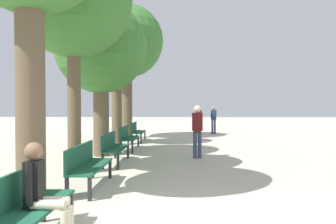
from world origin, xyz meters
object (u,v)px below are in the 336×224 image
object	(u,v)px
bench_row_1	(87,163)
pedestrian_mid	(214,118)
pedestrian_near	(197,128)
pedestrian_far	(199,118)
tree_row_3	(117,49)
tree_row_4	(127,42)
bench_row_2	(113,145)
person_seated	(44,190)
bench_row_0	(21,205)
tree_row_1	(74,0)
bench_row_3	(128,136)
tree_row_2	(101,49)
bench_row_4	(137,130)

from	to	relation	value
bench_row_1	pedestrian_mid	bearing A→B (deg)	72.03
pedestrian_near	pedestrian_far	distance (m)	9.22
bench_row_1	tree_row_3	bearing A→B (deg)	95.41
tree_row_4	bench_row_1	bearing A→B (deg)	-86.12
bench_row_2	person_seated	bearing A→B (deg)	-87.58
tree_row_4	pedestrian_mid	bearing A→B (deg)	27.21
bench_row_0	tree_row_1	world-z (taller)	tree_row_1
bench_row_0	tree_row_1	size ratio (longest dim) A/B	0.33
bench_row_3	pedestrian_mid	distance (m)	7.59
bench_row_0	tree_row_3	world-z (taller)	tree_row_3
tree_row_2	bench_row_0	bearing A→B (deg)	-84.55
pedestrian_mid	pedestrian_near	bearing A→B (deg)	-99.94
bench_row_0	tree_row_4	xyz separation A→B (m)	(-0.66, 12.40, 4.22)
tree_row_1	tree_row_3	bearing A→B (deg)	90.00
bench_row_2	tree_row_1	xyz separation A→B (m)	(-0.66, -1.42, 3.63)
tree_row_3	tree_row_4	size ratio (longest dim) A/B	0.80
bench_row_1	pedestrian_mid	world-z (taller)	pedestrian_mid
bench_row_3	tree_row_2	distance (m)	3.31
tree_row_2	tree_row_3	xyz separation A→B (m)	(0.00, 2.80, 0.49)
bench_row_2	bench_row_3	bearing A→B (deg)	90.00
bench_row_2	pedestrian_far	size ratio (longest dim) A/B	1.17
bench_row_0	person_seated	xyz separation A→B (m)	(0.23, 0.08, 0.15)
bench_row_3	tree_row_3	xyz separation A→B (m)	(-0.66, 1.43, 3.44)
bench_row_0	bench_row_4	distance (m)	10.98
person_seated	tree_row_4	bearing A→B (deg)	94.10
bench_row_3	pedestrian_near	bearing A→B (deg)	-36.29
bench_row_0	bench_row_1	size ratio (longest dim) A/B	1.00
bench_row_0	bench_row_3	world-z (taller)	same
person_seated	pedestrian_mid	distance (m)	15.11
tree_row_4	tree_row_3	bearing A→B (deg)	-90.00
tree_row_2	tree_row_1	bearing A→B (deg)	-90.00
bench_row_0	tree_row_2	size ratio (longest dim) A/B	0.37
tree_row_1	pedestrian_mid	bearing A→B (deg)	66.94
bench_row_3	tree_row_1	bearing A→B (deg)	-98.93
person_seated	pedestrian_mid	xyz separation A→B (m)	(3.66, 14.66, 0.24)
pedestrian_far	bench_row_3	bearing A→B (deg)	-112.92
tree_row_2	bench_row_1	bearing A→B (deg)	-80.98
bench_row_0	person_seated	world-z (taller)	person_seated
bench_row_3	tree_row_2	world-z (taller)	tree_row_2
bench_row_0	tree_row_3	distance (m)	10.28
bench_row_2	bench_row_3	world-z (taller)	same
bench_row_0	bench_row_3	size ratio (longest dim) A/B	1.00
tree_row_2	tree_row_3	distance (m)	2.84
tree_row_2	tree_row_4	size ratio (longest dim) A/B	0.76
bench_row_0	tree_row_2	xyz separation A→B (m)	(-0.66, 6.87, 2.94)
bench_row_1	person_seated	bearing A→B (deg)	-85.09
bench_row_0	pedestrian_near	xyz separation A→B (m)	(2.44, 6.45, 0.43)
tree_row_1	bench_row_4	bearing A→B (deg)	84.59
bench_row_2	tree_row_2	size ratio (longest dim) A/B	0.37
bench_row_0	person_seated	distance (m)	0.28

